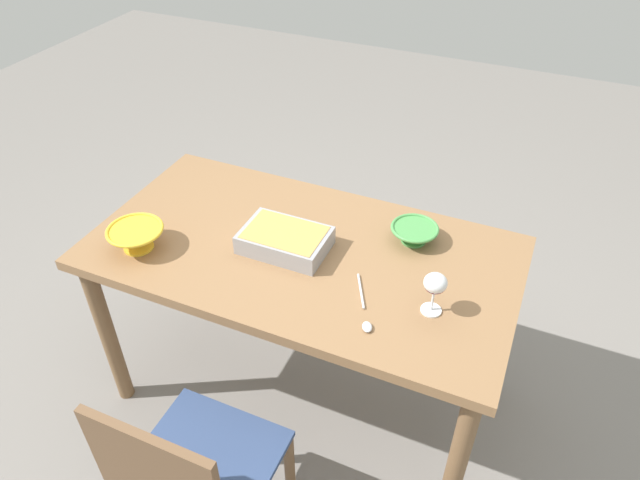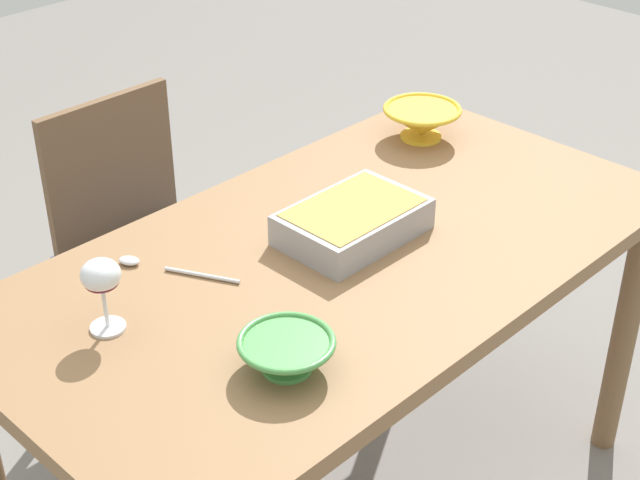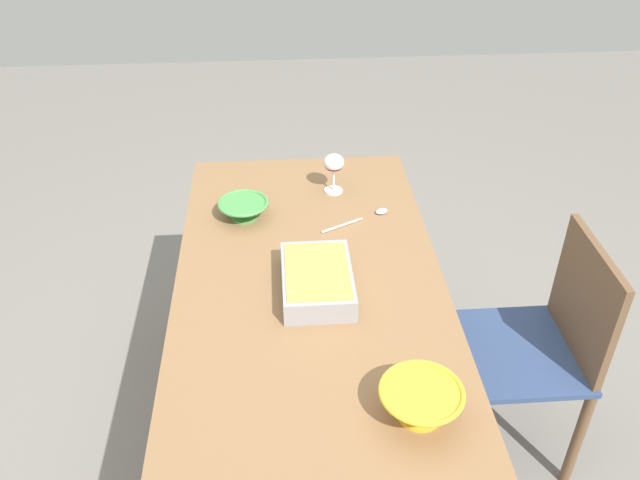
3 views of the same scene
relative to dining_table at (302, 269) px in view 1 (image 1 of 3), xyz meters
name	(u,v)px [view 1 (image 1 of 3)]	position (x,y,z in m)	size (l,w,h in m)	color
ground_plane	(305,386)	(0.00, 0.00, -0.68)	(8.00, 8.00, 0.00)	gray
dining_table	(302,269)	(0.00, 0.00, 0.00)	(1.49, 0.79, 0.77)	olive
chair	(190,478)	(-0.02, -0.75, -0.21)	(0.42, 0.40, 0.84)	#334772
wine_glass	(435,285)	(0.49, -0.11, 0.20)	(0.07, 0.07, 0.15)	white
casserole_dish	(285,239)	(-0.05, -0.02, 0.13)	(0.30, 0.20, 0.07)	#99999E
mixing_bowl	(414,233)	(0.35, 0.20, 0.13)	(0.17, 0.17, 0.06)	#4C994C
small_bowl	(136,237)	(-0.53, -0.22, 0.14)	(0.20, 0.20, 0.08)	yellow
serving_spoon	(365,314)	(0.31, -0.21, 0.10)	(0.13, 0.24, 0.01)	silver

